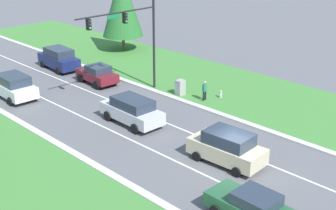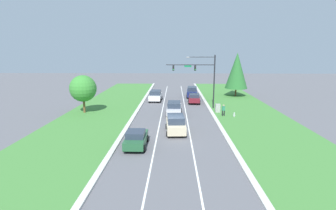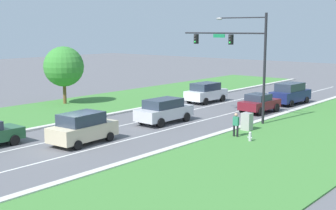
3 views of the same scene
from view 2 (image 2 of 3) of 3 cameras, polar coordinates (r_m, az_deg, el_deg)
ground_plane at (r=29.08m, az=1.23°, el=-6.50°), size 160.00×160.00×0.00m
curb_strip_right at (r=29.59m, az=12.30°, el=-6.30°), size 0.50×90.00×0.15m
curb_strip_left at (r=29.61m, az=-9.83°, el=-6.18°), size 0.50×90.00×0.15m
grass_verge_right at (r=31.03m, az=21.92°, el=-6.12°), size 10.00×90.00×0.08m
grass_verge_left at (r=31.07m, az=-19.43°, el=-5.91°), size 10.00×90.00×0.08m
lane_stripe_inner_left at (r=29.14m, az=-2.33°, el=-6.46°), size 0.14×81.00×0.01m
lane_stripe_inner_right at (r=29.13m, az=4.79°, el=-6.50°), size 0.14×81.00×0.01m
traffic_signal_mast at (r=41.50m, az=7.19°, el=6.82°), size 7.65×0.41×8.47m
white_suv at (r=48.16m, az=-2.73°, el=2.07°), size 2.38×4.69×1.97m
champagne_suv at (r=29.55m, az=1.68°, el=-4.15°), size 2.42×4.68×2.00m
burgundy_sedan at (r=46.43m, az=5.73°, el=1.46°), size 2.28×4.23×1.68m
forest_sedan at (r=25.54m, az=-6.95°, el=-7.24°), size 2.09×4.39×1.64m
silver_suv at (r=37.65m, az=1.35°, el=-0.68°), size 2.29×4.99×1.91m
navy_suv at (r=52.42m, az=5.25°, el=2.87°), size 2.39×5.01×2.08m
utility_cabinet at (r=39.76m, az=10.76°, el=-0.72°), size 0.70×0.60×1.33m
pedestrian at (r=37.62m, az=11.99°, el=-1.05°), size 0.40×0.25×1.69m
fire_hydrant at (r=37.55m, az=14.20°, el=-2.11°), size 0.34×0.20×0.70m
conifer_near_right_tree at (r=54.25m, az=14.74°, el=7.25°), size 4.42×4.42×8.75m
oak_near_left_tree at (r=40.26m, az=-18.01°, el=3.43°), size 3.88×3.88×5.63m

